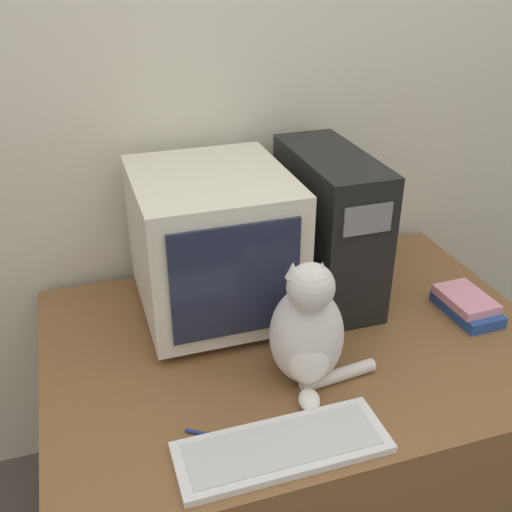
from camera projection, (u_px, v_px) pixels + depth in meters
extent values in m
cube|color=beige|center=(240.00, 99.00, 1.88)|extent=(7.00, 0.05, 2.50)
cube|color=brown|center=(294.00, 431.00, 1.85)|extent=(1.39, 0.97, 0.71)
cube|color=beige|center=(215.00, 304.00, 1.81)|extent=(0.30, 0.28, 0.02)
cube|color=beige|center=(213.00, 241.00, 1.71)|extent=(0.42, 0.47, 0.40)
cube|color=#1E2338|center=(236.00, 282.00, 1.51)|extent=(0.34, 0.01, 0.31)
cube|color=black|center=(328.00, 226.00, 1.80)|extent=(0.20, 0.46, 0.45)
cube|color=slate|center=(368.00, 220.00, 1.55)|extent=(0.14, 0.01, 0.08)
cube|color=silver|center=(282.00, 448.00, 1.31)|extent=(0.47, 0.17, 0.02)
cube|color=silver|center=(283.00, 444.00, 1.31)|extent=(0.43, 0.13, 0.00)
ellipsoid|color=silver|center=(306.00, 335.00, 1.47)|extent=(0.23, 0.23, 0.26)
ellipsoid|color=white|center=(309.00, 360.00, 1.42)|extent=(0.11, 0.08, 0.14)
sphere|color=silver|center=(311.00, 287.00, 1.37)|extent=(0.14, 0.14, 0.11)
cone|color=silver|center=(293.00, 270.00, 1.35)|extent=(0.03, 0.03, 0.04)
cone|color=silver|center=(322.00, 269.00, 1.35)|extent=(0.03, 0.03, 0.04)
ellipsoid|color=white|center=(309.00, 400.00, 1.43)|extent=(0.07, 0.09, 0.04)
cylinder|color=silver|center=(338.00, 375.00, 1.51)|extent=(0.21, 0.06, 0.03)
cube|color=#234793|center=(467.00, 308.00, 1.78)|extent=(0.12, 0.21, 0.03)
cube|color=pink|center=(466.00, 299.00, 1.77)|extent=(0.13, 0.18, 0.03)
cylinder|color=navy|center=(213.00, 436.00, 1.35)|extent=(0.11, 0.08, 0.01)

